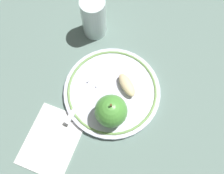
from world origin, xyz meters
TOP-DOWN VIEW (x-y plane):
  - ground_plane at (0.00, 0.00)m, footprint 2.00×2.00m
  - plate at (-0.01, 0.01)m, footprint 0.23×0.23m
  - apple_red_whole at (-0.02, 0.07)m, footprint 0.07×0.07m
  - apple_slice_front at (-0.04, -0.01)m, footprint 0.06×0.06m
  - fork at (0.05, 0.04)m, footprint 0.05×0.17m
  - drinking_glass at (0.09, -0.14)m, footprint 0.06×0.06m
  - napkin_folded at (0.08, 0.17)m, footprint 0.12×0.15m

SIDE VIEW (x-z plane):
  - ground_plane at x=0.00m, z-range 0.00..0.00m
  - napkin_folded at x=0.08m, z-range 0.00..0.01m
  - plate at x=-0.01m, z-range 0.00..0.02m
  - fork at x=0.05m, z-range 0.02..0.02m
  - apple_slice_front at x=-0.04m, z-range 0.02..0.04m
  - apple_red_whole at x=-0.02m, z-range 0.01..0.09m
  - drinking_glass at x=0.09m, z-range 0.00..0.11m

